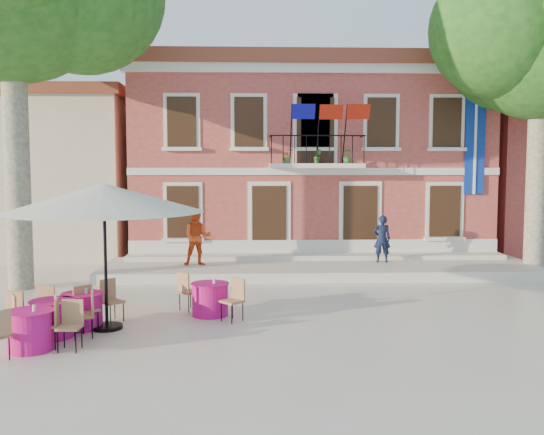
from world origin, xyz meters
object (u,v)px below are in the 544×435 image
Objects in this scene: pedestrian_orange at (197,237)px; cafe_table_1 at (210,298)px; cafe_table_0 at (52,317)px; cafe_table_2 at (30,328)px; cafe_table_3 at (83,309)px; pedestrian_navy at (382,239)px; patio_umbrella at (104,198)px; plane_tree_east at (542,42)px.

pedestrian_orange is 5.49m from cafe_table_1.
cafe_table_2 is at bearing -98.60° from cafe_table_0.
cafe_table_2 is 1.65m from cafe_table_3.
pedestrian_orange is at bearing 8.54° from pedestrian_navy.
cafe_table_1 is 4.13m from cafe_table_2.
pedestrian_orange reaches higher than pedestrian_navy.
cafe_table_0 is 0.88m from cafe_table_2.
patio_umbrella is at bearing -153.30° from cafe_table_1.
patio_umbrella is 3.39m from cafe_table_1.
plane_tree_east is 6.10× the size of cafe_table_1.
cafe_table_0 and cafe_table_2 have the same top height.
plane_tree_east is 2.40× the size of patio_umbrella.
pedestrian_navy is at bearing 44.35° from cafe_table_2.
patio_umbrella is 10.29m from pedestrian_navy.
patio_umbrella is 2.64m from cafe_table_0.
pedestrian_navy is 11.97m from cafe_table_2.
patio_umbrella is 2.54× the size of cafe_table_1.
plane_tree_east is at bearing 30.54° from cafe_table_2.
cafe_table_0 is at bearing -146.88° from patio_umbrella.
patio_umbrella reaches higher than pedestrian_navy.
cafe_table_3 is (0.43, 0.68, 0.00)m from cafe_table_0.
pedestrian_navy is 6.08m from pedestrian_orange.
cafe_table_3 is (-2.68, -1.02, 0.01)m from cafe_table_1.
pedestrian_navy is 7.89m from cafe_table_1.
cafe_table_2 is at bearing -149.46° from plane_tree_east.
plane_tree_east is at bearing 27.54° from patio_umbrella.
pedestrian_navy is at bearing -3.13° from pedestrian_orange.
pedestrian_navy is 0.84× the size of cafe_table_2.
pedestrian_navy is 11.29m from cafe_table_0.
cafe_table_0 and cafe_table_3 have the same top height.
plane_tree_east is at bearing 26.36° from cafe_table_3.
cafe_table_3 is at bearing -159.14° from cafe_table_1.
cafe_table_3 is at bearing 45.13° from pedestrian_navy.
cafe_table_1 is 0.89× the size of cafe_table_2.
pedestrian_orange is at bearing 73.28° from cafe_table_3.
pedestrian_orange reaches higher than cafe_table_3.
cafe_table_3 is at bearing -113.68° from pedestrian_orange.
cafe_table_3 is (-0.53, 0.06, -2.39)m from patio_umbrella.
pedestrian_navy is 10.52m from cafe_table_3.
cafe_table_2 is at bearing -141.52° from cafe_table_1.
cafe_table_1 is (-10.26, -5.39, -7.03)m from plane_tree_east.
pedestrian_navy is (7.46, 6.87, -1.73)m from patio_umbrella.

